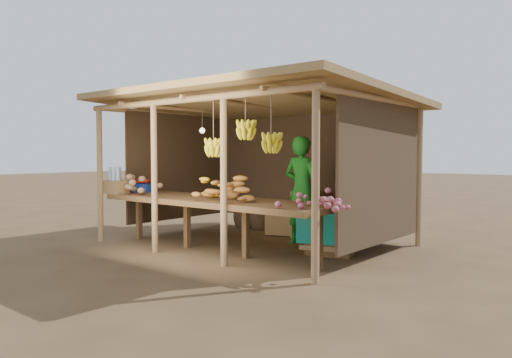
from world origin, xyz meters
The scene contains 13 objects.
ground centered at (0.00, 0.00, 0.00)m, with size 60.00×60.00×0.00m, color brown.
stall_structure centered at (0.09, 0.05, 1.92)m, with size 4.70×3.50×2.43m.
counter centered at (0.00, -0.95, 0.74)m, with size 3.90×1.05×0.80m.
potato_heap centered at (-1.74, -1.02, 0.98)m, with size 1.05×0.63×0.37m, color #A97C57, non-canonical shape.
sweet_potato_heap centered at (0.37, -1.11, 0.98)m, with size 1.02×0.61×0.36m, color #B5742E, non-canonical shape.
onion_heap centered at (1.90, -1.20, 0.98)m, with size 0.80×0.48×0.36m, color #AD5463, non-canonical shape.
banana_pile centered at (-0.10, -0.91, 0.97)m, with size 0.62×0.37×0.35m, color yellow, non-canonical shape.
tomato_basin centered at (-1.90, -0.79, 0.89)m, with size 0.41×0.41×0.21m.
bottle_box centered at (-1.89, -1.33, 0.97)m, with size 0.35×0.28×0.44m.
vendor centered at (0.59, 0.45, 0.87)m, with size 0.64×0.42×1.74m, color #186E1B.
tarp_crate centered at (1.37, 0.05, 0.35)m, with size 0.86×0.79×0.85m.
carton_stack centered at (0.18, 0.94, 0.35)m, with size 1.16×0.56×0.80m.
burlap_sacks centered at (-1.07, 1.20, 0.27)m, with size 0.87×0.46×0.61m.
Camera 1 is at (5.11, -6.18, 1.47)m, focal length 35.00 mm.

